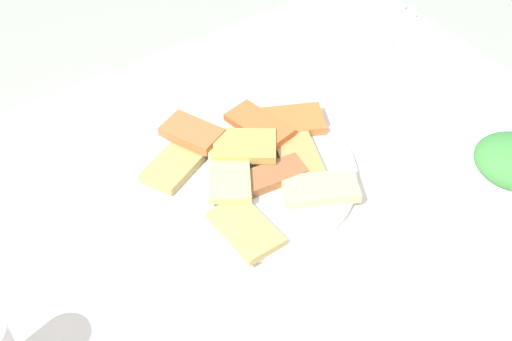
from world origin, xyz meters
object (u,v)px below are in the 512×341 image
spoon (396,34)px  paper_napkin (389,32)px  dining_table (260,224)px  pide_platter (251,168)px  fork (383,26)px

spoon → paper_napkin: bearing=-111.4°
paper_napkin → spoon: spoon is taller
dining_table → paper_napkin: 0.50m
pide_platter → spoon: size_ratio=2.01×
dining_table → spoon: spoon is taller
paper_napkin → fork: 0.02m
paper_napkin → dining_table: bearing=24.1°
dining_table → fork: (-0.45, -0.22, 0.09)m
paper_napkin → spoon: bearing=90.0°
fork → spoon: 0.04m
dining_table → pide_platter: size_ratio=3.10×
pide_platter → dining_table: bearing=76.8°
pide_platter → spoon: bearing=-161.6°
dining_table → pide_platter: bearing=-103.2°
dining_table → paper_napkin: paper_napkin is taller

